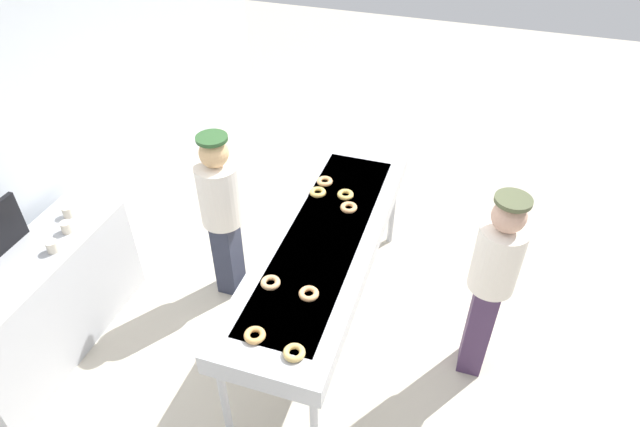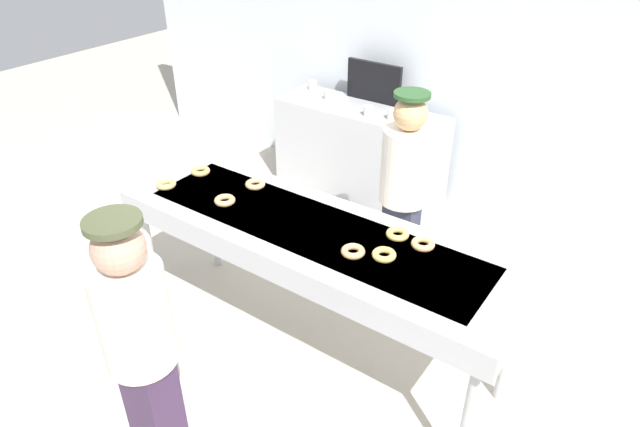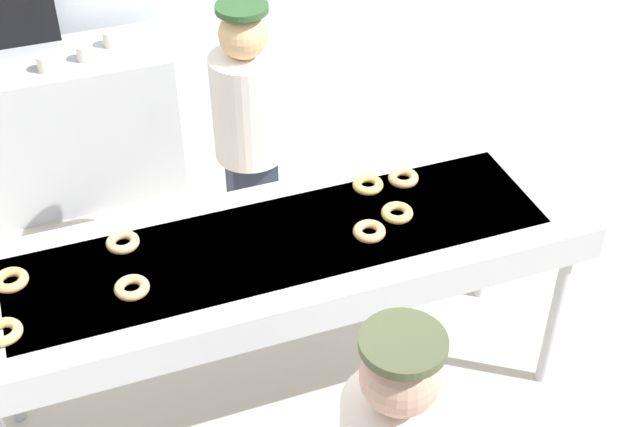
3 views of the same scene
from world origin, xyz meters
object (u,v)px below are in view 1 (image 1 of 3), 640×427
Objects in this scene: paper_cup_2 at (67,227)px; glazed_donut_1 at (255,335)px; glazed_donut_4 at (325,181)px; glazed_donut_7 at (294,353)px; glazed_donut_3 at (309,294)px; paper_cup_4 at (68,211)px; worker_baker at (222,207)px; prep_counter at (45,304)px; glazed_donut_6 at (349,207)px; customer_waiting at (491,280)px; glazed_donut_5 at (271,283)px; glazed_donut_2 at (345,195)px; glazed_donut_0 at (318,192)px; fryer_conveyor at (324,243)px; paper_cup_3 at (52,246)px.

glazed_donut_1 is at bearing -106.68° from paper_cup_2.
glazed_donut_7 is at bearing -168.28° from glazed_donut_4.
paper_cup_4 is (0.28, 2.17, -0.03)m from glazed_donut_3.
glazed_donut_7 is 1.69m from worker_baker.
glazed_donut_3 is 0.08× the size of prep_counter.
glazed_donut_6 is 2.54m from prep_counter.
customer_waiting is 3.35m from paper_cup_4.
glazed_donut_5 is 1.77m from paper_cup_2.
glazed_donut_2 and glazed_donut_6 have the same top height.
glazed_donut_4 is (0.17, -0.01, 0.00)m from glazed_donut_0.
glazed_donut_3 and glazed_donut_4 have the same top height.
glazed_donut_6 is at bearing -134.43° from glazed_donut_4.
paper_cup_2 is (0.55, 1.84, -0.03)m from glazed_donut_1.
glazed_donut_2 is at bearing -80.25° from glazed_donut_0.
glazed_donut_1 reaches higher than fryer_conveyor.
worker_baker is (0.78, 1.04, -0.09)m from glazed_donut_3.
paper_cup_3 reaches higher than fryer_conveyor.
fryer_conveyor is 19.16× the size of glazed_donut_4.
glazed_donut_3 is (-0.64, -0.09, 0.10)m from fryer_conveyor.
worker_baker is at bearing -46.16° from prep_counter.
glazed_donut_6 is at bearing -66.75° from paper_cup_2.
prep_counter is (-0.85, 3.30, -0.48)m from customer_waiting.
glazed_donut_0 and glazed_donut_5 have the same top height.
glazed_donut_5 and glazed_donut_7 have the same top height.
paper_cup_2 is 1.00× the size of paper_cup_4.
glazed_donut_3 reaches higher than prep_counter.
glazed_donut_3 is 1.00× the size of glazed_donut_5.
glazed_donut_2 is 1.37m from customer_waiting.
worker_baker is (1.21, 0.83, -0.09)m from glazed_donut_1.
paper_cup_4 is at bearing 3.92° from prep_counter.
paper_cup_3 is at bearing -157.10° from paper_cup_4.
paper_cup_3 is at bearing 97.45° from customer_waiting.
glazed_donut_0 is 1.00× the size of glazed_donut_3.
glazed_donut_2 is 1.53× the size of paper_cup_4.
fryer_conveyor is 2.03m from paper_cup_2.
paper_cup_4 is (0.17, 0.12, 0.00)m from paper_cup_2.
glazed_donut_2 and glazed_donut_3 have the same top height.
glazed_donut_2 is 1.16m from glazed_donut_5.
glazed_donut_3 is 1.00m from glazed_donut_6.
glazed_donut_7 is at bearing -171.49° from glazed_donut_3.
glazed_donut_0 is 1.10m from glazed_donut_5.
glazed_donut_5 is 1.08m from worker_baker.
worker_baker is at bearing 124.35° from glazed_donut_4.
glazed_donut_7 is (-1.77, -0.37, 0.00)m from glazed_donut_4.
paper_cup_3 is (-0.69, 3.17, 0.03)m from customer_waiting.
glazed_donut_3 is 0.28m from glazed_donut_5.
glazed_donut_4 is 1.63m from customer_waiting.
glazed_donut_7 is at bearing -174.97° from glazed_donut_2.
paper_cup_3 is (-1.22, 1.70, -0.03)m from glazed_donut_0.
paper_cup_3 is at bearing 111.25° from fryer_conveyor.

